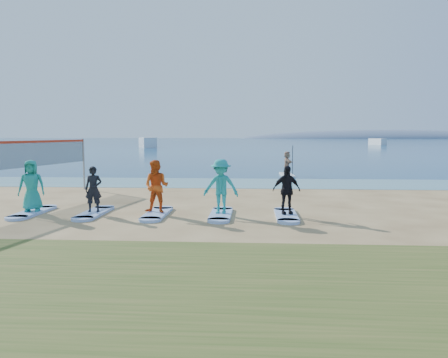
# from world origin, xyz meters

# --- Properties ---
(ground) EXTENTS (600.00, 600.00, 0.00)m
(ground) POSITION_xyz_m (0.00, 0.00, 0.00)
(ground) COLOR tan
(ground) RESTS_ON ground
(shallow_water) EXTENTS (600.00, 600.00, 0.00)m
(shallow_water) POSITION_xyz_m (0.00, 10.50, 0.01)
(shallow_water) COLOR teal
(shallow_water) RESTS_ON ground
(ocean) EXTENTS (600.00, 600.00, 0.00)m
(ocean) POSITION_xyz_m (0.00, 160.00, 0.01)
(ocean) COLOR navy
(ocean) RESTS_ON ground
(island_ridge) EXTENTS (220.00, 56.00, 18.00)m
(island_ridge) POSITION_xyz_m (95.00, 300.00, 0.00)
(island_ridge) COLOR slate
(island_ridge) RESTS_ON ground
(volleyball_net) EXTENTS (1.63, 8.96, 2.50)m
(volleyball_net) POSITION_xyz_m (-8.30, 2.88, 1.90)
(volleyball_net) COLOR gray
(volleyball_net) RESTS_ON ground
(paddleboard) EXTENTS (0.85, 3.03, 0.12)m
(paddleboard) POSITION_xyz_m (3.10, 15.08, 0.06)
(paddleboard) COLOR silver
(paddleboard) RESTS_ON ground
(paddleboarder) EXTENTS (0.70, 1.44, 1.49)m
(paddleboarder) POSITION_xyz_m (3.10, 15.08, 0.87)
(paddleboarder) COLOR tan
(paddleboarder) RESTS_ON paddleboard
(boat_offshore_a) EXTENTS (5.08, 7.35, 2.09)m
(boat_offshore_a) POSITION_xyz_m (-20.62, 74.43, 0.00)
(boat_offshore_a) COLOR silver
(boat_offshore_a) RESTS_ON ground
(boat_offshore_b) EXTENTS (3.30, 6.39, 1.66)m
(boat_offshore_b) POSITION_xyz_m (33.32, 102.59, 0.00)
(boat_offshore_b) COLOR silver
(boat_offshore_b) RESTS_ON ground
(surfboard_0) EXTENTS (0.70, 2.20, 0.09)m
(surfboard_0) POSITION_xyz_m (-6.74, 0.62, 0.04)
(surfboard_0) COLOR #9CBCF2
(surfboard_0) RESTS_ON ground
(student_0) EXTENTS (0.98, 0.76, 1.76)m
(student_0) POSITION_xyz_m (-6.74, 0.62, 0.97)
(student_0) COLOR teal
(student_0) RESTS_ON surfboard_0
(surfboard_1) EXTENTS (0.70, 2.20, 0.09)m
(surfboard_1) POSITION_xyz_m (-4.57, 0.62, 0.04)
(surfboard_1) COLOR #9CBCF2
(surfboard_1) RESTS_ON ground
(student_1) EXTENTS (0.61, 0.44, 1.56)m
(student_1) POSITION_xyz_m (-4.57, 0.62, 0.87)
(student_1) COLOR black
(student_1) RESTS_ON surfboard_1
(surfboard_2) EXTENTS (0.70, 2.20, 0.09)m
(surfboard_2) POSITION_xyz_m (-2.39, 0.62, 0.04)
(surfboard_2) COLOR #9CBCF2
(surfboard_2) RESTS_ON ground
(student_2) EXTENTS (0.96, 0.81, 1.77)m
(student_2) POSITION_xyz_m (-2.39, 0.62, 0.98)
(student_2) COLOR #D34F16
(student_2) RESTS_ON surfboard_2
(surfboard_3) EXTENTS (0.70, 2.20, 0.09)m
(surfboard_3) POSITION_xyz_m (-0.22, 0.62, 0.04)
(surfboard_3) COLOR #9CBCF2
(surfboard_3) RESTS_ON ground
(student_3) EXTENTS (1.24, 0.80, 1.81)m
(student_3) POSITION_xyz_m (-0.22, 0.62, 1.00)
(student_3) COLOR teal
(student_3) RESTS_ON surfboard_3
(surfboard_4) EXTENTS (0.70, 2.20, 0.09)m
(surfboard_4) POSITION_xyz_m (1.95, 0.62, 0.04)
(surfboard_4) COLOR #9CBCF2
(surfboard_4) RESTS_ON ground
(student_4) EXTENTS (1.01, 0.60, 1.60)m
(student_4) POSITION_xyz_m (1.95, 0.62, 0.89)
(student_4) COLOR black
(student_4) RESTS_ON surfboard_4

